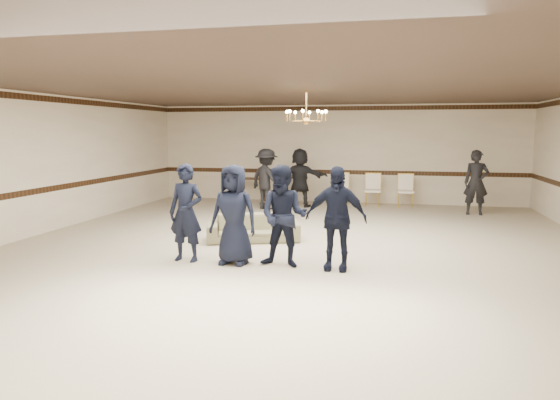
{
  "coord_description": "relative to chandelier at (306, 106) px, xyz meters",
  "views": [
    {
      "loc": [
        1.85,
        -9.84,
        2.34
      ],
      "look_at": [
        -0.24,
        -0.5,
        1.04
      ],
      "focal_mm": 32.67,
      "sensor_mm": 36.0,
      "label": 1
    }
  ],
  "objects": [
    {
      "name": "boy_b",
      "position": [
        -0.87,
        -2.39,
        -1.99
      ],
      "size": [
        0.91,
        0.64,
        1.77
      ],
      "primitive_type": "imported",
      "rotation": [
        0.0,
        0.0,
        -0.09
      ],
      "color": "black",
      "rests_on": "floor"
    },
    {
      "name": "adult_mid",
      "position": [
        -0.97,
        4.63,
        -1.96
      ],
      "size": [
        1.7,
        0.56,
        1.82
      ],
      "primitive_type": "imported",
      "rotation": [
        0.0,
        0.0,
        3.13
      ],
      "color": "black",
      "rests_on": "floor"
    },
    {
      "name": "chair_rail",
      "position": [
        0.0,
        5.99,
        -1.88
      ],
      "size": [
        12.0,
        0.02,
        0.14
      ],
      "primitive_type": "cube",
      "color": "#371D10",
      "rests_on": "wall_back"
    },
    {
      "name": "boy_c",
      "position": [
        0.03,
        -2.39,
        -1.99
      ],
      "size": [
        0.92,
        0.75,
        1.77
      ],
      "primitive_type": "imported",
      "rotation": [
        0.0,
        0.0,
        -0.09
      ],
      "color": "black",
      "rests_on": "floor"
    },
    {
      "name": "room",
      "position": [
        0.0,
        -1.0,
        -1.28
      ],
      "size": [
        12.01,
        14.01,
        3.21
      ],
      "color": "tan",
      "rests_on": "ground"
    },
    {
      "name": "chandelier",
      "position": [
        0.0,
        0.0,
        0.0
      ],
      "size": [
        0.94,
        0.94,
        0.89
      ],
      "primitive_type": null,
      "color": "#BF893D",
      "rests_on": "ceiling"
    },
    {
      "name": "banquet_chair_right",
      "position": [
        2.23,
        5.23,
        -2.37
      ],
      "size": [
        0.52,
        0.52,
        1.01
      ],
      "primitive_type": null,
      "rotation": [
        0.0,
        0.0,
        0.07
      ],
      "color": "#F6E6CE",
      "rests_on": "floor"
    },
    {
      "name": "banquet_chair_mid",
      "position": [
        1.23,
        5.23,
        -2.37
      ],
      "size": [
        0.51,
        0.51,
        1.01
      ],
      "primitive_type": null,
      "rotation": [
        0.0,
        0.0,
        0.04
      ],
      "color": "#F6E6CE",
      "rests_on": "floor"
    },
    {
      "name": "console_table",
      "position": [
        -2.77,
        5.43,
        -2.47
      ],
      "size": [
        0.99,
        0.48,
        0.81
      ],
      "primitive_type": "cube",
      "rotation": [
        0.0,
        0.0,
        0.08
      ],
      "color": "#351E11",
      "rests_on": "floor"
    },
    {
      "name": "settee",
      "position": [
        -1.06,
        -0.5,
        -2.59
      ],
      "size": [
        2.1,
        1.38,
        0.57
      ],
      "primitive_type": "imported",
      "rotation": [
        0.0,
        0.0,
        0.34
      ],
      "color": "#6F6B4A",
      "rests_on": "floor"
    },
    {
      "name": "boy_a",
      "position": [
        -1.77,
        -2.39,
        -1.99
      ],
      "size": [
        0.68,
        0.48,
        1.77
      ],
      "primitive_type": "imported",
      "rotation": [
        0.0,
        0.0,
        -0.09
      ],
      "color": "black",
      "rests_on": "floor"
    },
    {
      "name": "banquet_chair_left",
      "position": [
        0.23,
        5.23,
        -2.37
      ],
      "size": [
        0.51,
        0.51,
        1.01
      ],
      "primitive_type": null,
      "rotation": [
        0.0,
        0.0,
        0.04
      ],
      "color": "#F6E6CE",
      "rests_on": "floor"
    },
    {
      "name": "boy_d",
      "position": [
        0.93,
        -2.39,
        -1.99
      ],
      "size": [
        1.05,
        0.47,
        1.77
      ],
      "primitive_type": "imported",
      "rotation": [
        0.0,
        0.0,
        -0.03
      ],
      "color": "black",
      "rests_on": "floor"
    },
    {
      "name": "adult_left",
      "position": [
        -1.87,
        3.93,
        -1.96
      ],
      "size": [
        1.36,
        1.21,
        1.82
      ],
      "primitive_type": "imported",
      "rotation": [
        0.0,
        0.0,
        2.56
      ],
      "color": "black",
      "rests_on": "floor"
    },
    {
      "name": "adult_right",
      "position": [
        4.13,
        4.23,
        -1.96
      ],
      "size": [
        0.67,
        0.45,
        1.82
      ],
      "primitive_type": "imported",
      "rotation": [
        0.0,
        0.0,
        -0.01
      ],
      "color": "black",
      "rests_on": "floor"
    },
    {
      "name": "crown_molding",
      "position": [
        0.0,
        5.99,
        0.21
      ],
      "size": [
        12.0,
        0.02,
        0.14
      ],
      "primitive_type": "cube",
      "color": "#371D10",
      "rests_on": "wall_back"
    }
  ]
}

